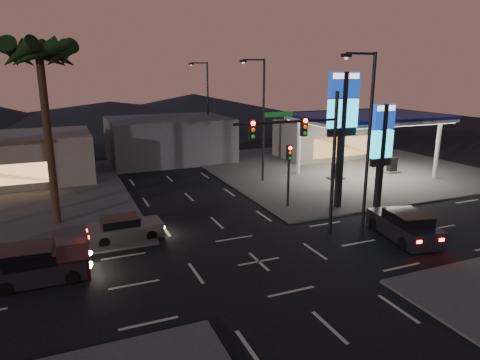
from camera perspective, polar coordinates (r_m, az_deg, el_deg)
name	(u,v)px	position (r m, az deg, el deg)	size (l,w,h in m)	color
ground	(259,262)	(21.28, 2.51, -10.82)	(140.00, 140.00, 0.00)	black
corner_lot_ne	(338,167)	(42.27, 12.88, 1.68)	(24.00, 24.00, 0.12)	#47443F
gas_station	(369,119)	(38.35, 16.79, 7.78)	(12.20, 8.20, 5.47)	silver
convenience_store	(327,139)	(47.07, 11.46, 5.42)	(10.00, 6.00, 4.00)	#726B5B
pylon_sign_tall	(343,114)	(28.52, 13.53, 8.61)	(2.20, 0.35, 9.00)	black
pylon_sign_short	(382,140)	(29.52, 18.42, 5.05)	(1.60, 0.35, 7.00)	black
traffic_signal_mast	(307,145)	(23.14, 8.98, 4.67)	(6.10, 0.39, 8.00)	black
pedestal_signal	(289,166)	(28.67, 6.53, 1.91)	(0.32, 0.39, 4.30)	black
streetlight_near	(366,135)	(24.03, 16.48, 5.80)	(2.14, 0.25, 10.00)	black
streetlight_mid	(261,114)	(34.99, 2.85, 8.84)	(2.14, 0.25, 10.00)	black
streetlight_far	(206,102)	(47.94, -4.54, 10.28)	(2.14, 0.25, 10.00)	black
palm_a	(40,64)	(26.88, -25.11, 13.85)	(4.41, 4.41, 10.86)	black
building_far_mid	(169,139)	(45.11, -9.45, 5.39)	(12.00, 9.00, 4.40)	#4C4C51
hill_right	(194,108)	(81.08, -6.21, 9.58)	(50.00, 50.00, 5.00)	black
hill_center	(110,113)	(78.14, -16.90, 8.52)	(60.00, 60.00, 4.00)	black
car_lane_a_front	(38,268)	(21.12, -25.38, -10.56)	(4.25, 1.81, 1.38)	black
car_lane_a_mid	(32,265)	(21.35, -25.96, -10.11)	(4.91, 2.29, 1.56)	black
car_lane_b_front	(124,229)	(24.52, -15.15, -6.29)	(4.09, 1.79, 1.32)	#4C4C4E
suv_station	(404,226)	(25.48, 21.06, -5.71)	(2.78, 4.95, 1.57)	black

